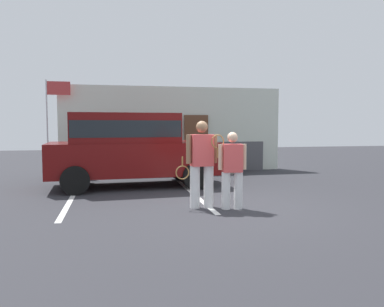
{
  "coord_description": "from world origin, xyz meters",
  "views": [
    {
      "loc": [
        -2.23,
        -7.56,
        1.72
      ],
      "look_at": [
        -0.39,
        1.2,
        1.05
      ],
      "focal_mm": 35.25,
      "sensor_mm": 36.0,
      "label": 1
    }
  ],
  "objects_px": {
    "parked_suv": "(130,146)",
    "flag_pole": "(52,110)",
    "tennis_player_woman": "(232,169)",
    "tennis_player_man": "(202,163)",
    "potted_plant_by_porch": "(233,159)"
  },
  "relations": [
    {
      "from": "flag_pole",
      "to": "potted_plant_by_porch",
      "type": "bearing_deg",
      "value": -6.34
    },
    {
      "from": "flag_pole",
      "to": "parked_suv",
      "type": "bearing_deg",
      "value": -48.84
    },
    {
      "from": "tennis_player_man",
      "to": "tennis_player_woman",
      "type": "bearing_deg",
      "value": 152.54
    },
    {
      "from": "tennis_player_man",
      "to": "parked_suv",
      "type": "bearing_deg",
      "value": -70.42
    },
    {
      "from": "tennis_player_woman",
      "to": "flag_pole",
      "type": "height_order",
      "value": "flag_pole"
    },
    {
      "from": "tennis_player_woman",
      "to": "tennis_player_man",
      "type": "bearing_deg",
      "value": -18.2
    },
    {
      "from": "parked_suv",
      "to": "potted_plant_by_porch",
      "type": "distance_m",
      "value": 4.31
    },
    {
      "from": "parked_suv",
      "to": "tennis_player_man",
      "type": "xyz_separation_m",
      "value": [
        1.34,
        -3.08,
        -0.21
      ]
    },
    {
      "from": "tennis_player_woman",
      "to": "potted_plant_by_porch",
      "type": "distance_m",
      "value": 5.73
    },
    {
      "from": "flag_pole",
      "to": "tennis_player_man",
      "type": "bearing_deg",
      "value": -57.21
    },
    {
      "from": "parked_suv",
      "to": "flag_pole",
      "type": "distance_m",
      "value": 3.86
    },
    {
      "from": "parked_suv",
      "to": "tennis_player_man",
      "type": "height_order",
      "value": "parked_suv"
    },
    {
      "from": "tennis_player_woman",
      "to": "flag_pole",
      "type": "relative_size",
      "value": 0.49
    },
    {
      "from": "tennis_player_man",
      "to": "potted_plant_by_porch",
      "type": "height_order",
      "value": "tennis_player_man"
    },
    {
      "from": "tennis_player_man",
      "to": "flag_pole",
      "type": "distance_m",
      "value": 7.1
    }
  ]
}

